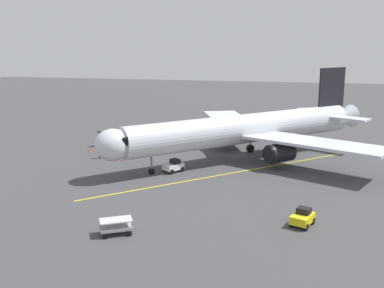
# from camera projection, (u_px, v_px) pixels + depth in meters

# --- Properties ---
(ground_plane) EXTENTS (220.00, 220.00, 0.00)m
(ground_plane) POSITION_uv_depth(u_px,v_px,m) (243.00, 156.00, 61.99)
(ground_plane) COLOR #424244
(apron_lead_in_line) EXTENTS (29.68, 27.17, 0.01)m
(apron_lead_in_line) POSITION_uv_depth(u_px,v_px,m) (239.00, 172.00, 54.49)
(apron_lead_in_line) COLOR yellow
(apron_lead_in_line) RESTS_ON ground
(airplane) EXTENTS (33.44, 32.66, 11.50)m
(airplane) POSITION_uv_depth(u_px,v_px,m) (247.00, 129.00, 59.44)
(airplane) COLOR silver
(airplane) RESTS_ON ground
(ground_crew_marshaller) EXTENTS (0.30, 0.43, 1.71)m
(ground_crew_marshaller) POSITION_uv_depth(u_px,v_px,m) (100.00, 152.00, 60.32)
(ground_crew_marshaller) COLOR #23232D
(ground_crew_marshaller) RESTS_ON ground
(tug_near_nose) EXTENTS (2.57, 2.74, 1.50)m
(tug_near_nose) POSITION_uv_depth(u_px,v_px,m) (173.00, 166.00, 54.41)
(tug_near_nose) COLOR white
(tug_near_nose) RESTS_ON ground
(baggage_cart_portside) EXTENTS (2.95, 2.48, 1.27)m
(baggage_cart_portside) POSITION_uv_depth(u_px,v_px,m) (116.00, 227.00, 37.02)
(baggage_cart_portside) COLOR #9E9EA3
(baggage_cart_portside) RESTS_ON ground
(belt_loader_starboard_side) EXTENTS (2.87, 4.69, 2.32)m
(belt_loader_starboard_side) POSITION_uv_depth(u_px,v_px,m) (114.00, 138.00, 69.32)
(belt_loader_starboard_side) COLOR #9E9EA3
(belt_loader_starboard_side) RESTS_ON ground
(tug_rear_apron) EXTENTS (2.26, 2.69, 1.50)m
(tug_rear_apron) POSITION_uv_depth(u_px,v_px,m) (302.00, 218.00, 38.77)
(tug_rear_apron) COLOR yellow
(tug_rear_apron) RESTS_ON ground
(safety_cone_nose_left) EXTENTS (0.32, 0.32, 0.55)m
(safety_cone_nose_left) POSITION_uv_depth(u_px,v_px,m) (89.00, 150.00, 63.99)
(safety_cone_nose_left) COLOR #F2590F
(safety_cone_nose_left) RESTS_ON ground
(safety_cone_nose_right) EXTENTS (0.32, 0.32, 0.55)m
(safety_cone_nose_right) POSITION_uv_depth(u_px,v_px,m) (123.00, 159.00, 59.28)
(safety_cone_nose_right) COLOR #F2590F
(safety_cone_nose_right) RESTS_ON ground
(safety_cone_wing_port) EXTENTS (0.32, 0.32, 0.55)m
(safety_cone_wing_port) POSITION_uv_depth(u_px,v_px,m) (138.00, 144.00, 67.61)
(safety_cone_wing_port) COLOR #F2590F
(safety_cone_wing_port) RESTS_ON ground
(safety_cone_wing_starboard) EXTENTS (0.32, 0.32, 0.55)m
(safety_cone_wing_starboard) POSITION_uv_depth(u_px,v_px,m) (145.00, 154.00, 61.99)
(safety_cone_wing_starboard) COLOR #F2590F
(safety_cone_wing_starboard) RESTS_ON ground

